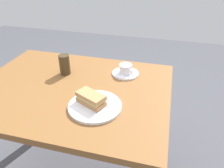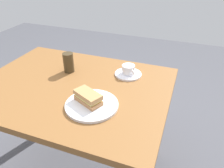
{
  "view_description": "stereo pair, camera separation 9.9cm",
  "coord_description": "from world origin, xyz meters",
  "px_view_note": "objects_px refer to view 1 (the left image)",
  "views": [
    {
      "loc": [
        0.47,
        -0.92,
        1.38
      ],
      "look_at": [
        0.22,
        0.04,
        0.77
      ],
      "focal_mm": 34.78,
      "sensor_mm": 36.0,
      "label": 1
    },
    {
      "loc": [
        0.57,
        -0.89,
        1.38
      ],
      "look_at": [
        0.22,
        0.04,
        0.77
      ],
      "focal_mm": 34.78,
      "sensor_mm": 36.0,
      "label": 2
    }
  ],
  "objects_px": {
    "dining_table": "(74,108)",
    "coffee_saucer": "(125,73)",
    "sandwich_plate": "(95,106)",
    "sandwich_front": "(91,99)",
    "spoon": "(126,67)",
    "coffee_cup": "(126,69)",
    "drinking_glass": "(65,65)"
  },
  "relations": [
    {
      "from": "dining_table",
      "to": "coffee_saucer",
      "type": "xyz_separation_m",
      "value": [
        0.26,
        0.22,
        0.15
      ]
    },
    {
      "from": "sandwich_plate",
      "to": "sandwich_front",
      "type": "bearing_deg",
      "value": 161.67
    },
    {
      "from": "sandwich_front",
      "to": "spoon",
      "type": "xyz_separation_m",
      "value": [
        0.08,
        0.42,
        -0.03
      ]
    },
    {
      "from": "sandwich_front",
      "to": "coffee_cup",
      "type": "relative_size",
      "value": 1.8
    },
    {
      "from": "sandwich_plate",
      "to": "sandwich_front",
      "type": "relative_size",
      "value": 1.63
    },
    {
      "from": "sandwich_front",
      "to": "dining_table",
      "type": "bearing_deg",
      "value": 140.8
    },
    {
      "from": "coffee_saucer",
      "to": "coffee_cup",
      "type": "relative_size",
      "value": 1.84
    },
    {
      "from": "dining_table",
      "to": "sandwich_plate",
      "type": "distance_m",
      "value": 0.28
    },
    {
      "from": "spoon",
      "to": "dining_table",
      "type": "bearing_deg",
      "value": -130.19
    },
    {
      "from": "sandwich_plate",
      "to": "drinking_glass",
      "type": "distance_m",
      "value": 0.4
    },
    {
      "from": "dining_table",
      "to": "drinking_glass",
      "type": "distance_m",
      "value": 0.27
    },
    {
      "from": "dining_table",
      "to": "spoon",
      "type": "relative_size",
      "value": 10.82
    },
    {
      "from": "dining_table",
      "to": "coffee_cup",
      "type": "height_order",
      "value": "coffee_cup"
    },
    {
      "from": "sandwich_plate",
      "to": "coffee_cup",
      "type": "relative_size",
      "value": 2.93
    },
    {
      "from": "sandwich_front",
      "to": "drinking_glass",
      "type": "height_order",
      "value": "drinking_glass"
    },
    {
      "from": "sandwich_plate",
      "to": "spoon",
      "type": "xyz_separation_m",
      "value": [
        0.06,
        0.43,
        0.01
      ]
    },
    {
      "from": "coffee_saucer",
      "to": "drinking_glass",
      "type": "xyz_separation_m",
      "value": [
        -0.36,
        -0.08,
        0.06
      ]
    },
    {
      "from": "sandwich_front",
      "to": "coffee_cup",
      "type": "height_order",
      "value": "sandwich_front"
    },
    {
      "from": "sandwich_front",
      "to": "spoon",
      "type": "relative_size",
      "value": 1.6
    },
    {
      "from": "dining_table",
      "to": "spoon",
      "type": "bearing_deg",
      "value": 49.81
    },
    {
      "from": "coffee_saucer",
      "to": "dining_table",
      "type": "bearing_deg",
      "value": -139.61
    },
    {
      "from": "coffee_cup",
      "to": "drinking_glass",
      "type": "height_order",
      "value": "drinking_glass"
    },
    {
      "from": "sandwich_plate",
      "to": "coffee_saucer",
      "type": "distance_m",
      "value": 0.37
    },
    {
      "from": "drinking_glass",
      "to": "coffee_cup",
      "type": "bearing_deg",
      "value": 13.08
    },
    {
      "from": "sandwich_plate",
      "to": "spoon",
      "type": "relative_size",
      "value": 2.6
    },
    {
      "from": "sandwich_plate",
      "to": "spoon",
      "type": "bearing_deg",
      "value": 81.68
    },
    {
      "from": "dining_table",
      "to": "sandwich_plate",
      "type": "xyz_separation_m",
      "value": [
        0.18,
        -0.14,
        0.16
      ]
    },
    {
      "from": "dining_table",
      "to": "sandwich_front",
      "type": "xyz_separation_m",
      "value": [
        0.16,
        -0.13,
        0.19
      ]
    },
    {
      "from": "coffee_saucer",
      "to": "coffee_cup",
      "type": "distance_m",
      "value": 0.03
    },
    {
      "from": "sandwich_front",
      "to": "spoon",
      "type": "height_order",
      "value": "sandwich_front"
    },
    {
      "from": "sandwich_front",
      "to": "drinking_glass",
      "type": "relative_size",
      "value": 1.31
    },
    {
      "from": "sandwich_front",
      "to": "spoon",
      "type": "bearing_deg",
      "value": 78.77
    }
  ]
}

